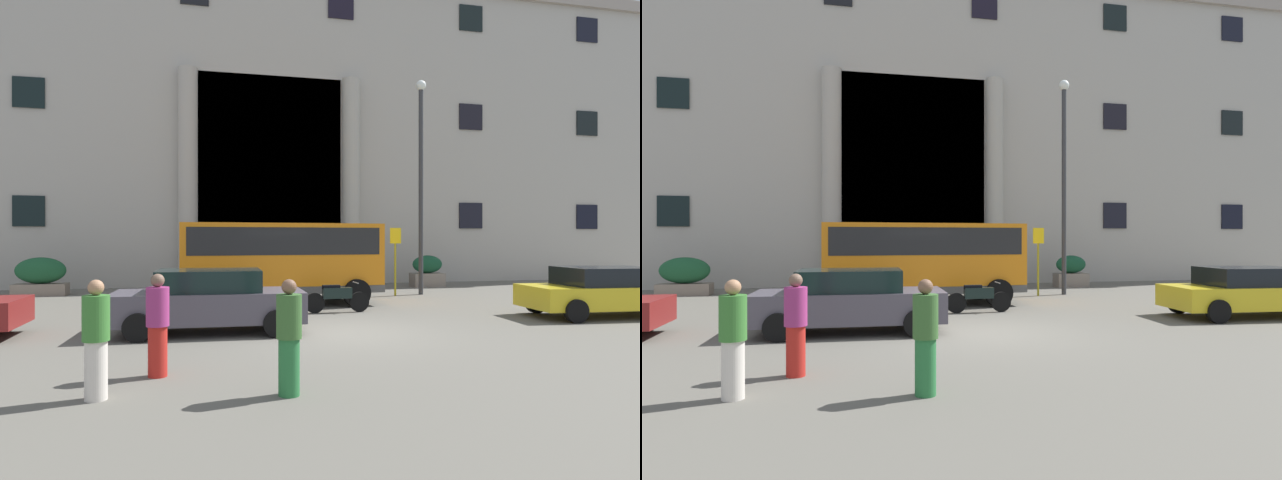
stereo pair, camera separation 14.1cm
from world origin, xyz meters
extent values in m
cube|color=#5C5951|center=(0.00, 0.00, -0.06)|extent=(80.00, 64.00, 0.12)
cube|color=#ABA79C|center=(0.00, 17.50, 7.70)|extent=(43.26, 9.00, 15.40)
cube|color=black|center=(0.07, 13.06, 4.96)|extent=(6.78, 0.12, 9.93)
cylinder|color=#AAA398|center=(-3.76, 12.75, 4.96)|extent=(0.88, 0.88, 9.93)
cylinder|color=#ABA79B|center=(3.90, 12.75, 4.96)|extent=(0.88, 0.88, 9.93)
cube|color=black|center=(-10.38, 12.96, 3.39)|extent=(1.28, 0.08, 1.32)
cube|color=black|center=(10.38, 12.96, 3.39)|extent=(1.28, 0.08, 1.32)
cube|color=black|center=(17.31, 12.96, 3.39)|extent=(1.28, 0.08, 1.32)
cube|color=black|center=(-10.38, 12.96, 8.47)|extent=(1.28, 0.08, 1.32)
cube|color=black|center=(10.38, 12.96, 8.47)|extent=(1.28, 0.08, 1.32)
cube|color=black|center=(17.31, 12.96, 8.47)|extent=(1.28, 0.08, 1.32)
cube|color=black|center=(3.46, 12.96, 13.55)|extent=(1.28, 0.08, 1.32)
cube|color=black|center=(10.38, 12.96, 13.55)|extent=(1.28, 0.08, 1.32)
cube|color=black|center=(17.31, 12.96, 13.55)|extent=(1.28, 0.08, 1.32)
cube|color=orange|center=(-0.60, 5.50, 1.57)|extent=(6.56, 2.48, 2.24)
cube|color=black|center=(-0.60, 5.50, 2.12)|extent=(6.17, 2.50, 0.86)
cube|color=black|center=(2.58, 5.60, 1.93)|extent=(0.12, 1.91, 1.08)
cube|color=#4C4B49|center=(-0.60, 5.50, 0.57)|extent=(6.56, 2.52, 0.24)
cylinder|color=black|center=(1.63, 6.71, 0.45)|extent=(0.91, 0.31, 0.90)
cylinder|color=black|center=(1.71, 4.44, 0.45)|extent=(0.91, 0.31, 0.90)
cylinder|color=black|center=(-2.90, 6.56, 0.45)|extent=(0.91, 0.31, 0.90)
cylinder|color=black|center=(-2.83, 4.29, 0.45)|extent=(0.91, 0.31, 0.90)
cylinder|color=#99961C|center=(4.13, 7.36, 1.28)|extent=(0.08, 0.08, 2.57)
cube|color=yellow|center=(4.13, 7.33, 2.32)|extent=(0.44, 0.03, 0.60)
cube|color=gray|center=(3.23, 10.79, 0.24)|extent=(1.69, 0.98, 0.48)
ellipsoid|color=#224A21|center=(3.23, 10.79, 0.95)|extent=(1.63, 0.88, 0.94)
cube|color=gray|center=(0.06, 10.71, 0.32)|extent=(2.11, 0.91, 0.64)
ellipsoid|color=#2D5C2D|center=(0.06, 10.71, 1.02)|extent=(2.03, 0.82, 0.77)
cube|color=gray|center=(-9.22, 10.38, 0.23)|extent=(1.92, 0.82, 0.46)
ellipsoid|color=#1A4E2C|center=(-9.22, 10.38, 0.97)|extent=(1.84, 0.74, 1.02)
cube|color=gray|center=(6.95, 10.66, 0.31)|extent=(1.48, 0.77, 0.62)
ellipsoid|color=#16462C|center=(6.95, 10.66, 1.03)|extent=(1.42, 0.69, 0.82)
cube|color=#49444F|center=(-2.98, 0.75, 0.62)|extent=(4.42, 1.99, 0.70)
cube|color=black|center=(-2.98, 0.75, 1.22)|extent=(2.40, 1.70, 0.50)
cylinder|color=black|center=(-1.47, 1.63, 0.31)|extent=(0.63, 0.22, 0.62)
cylinder|color=black|center=(-1.53, -0.22, 0.31)|extent=(0.63, 0.22, 0.62)
cylinder|color=black|center=(-4.43, 1.72, 0.31)|extent=(0.63, 0.22, 0.62)
cylinder|color=black|center=(-4.49, -0.12, 0.31)|extent=(0.63, 0.22, 0.62)
cube|color=gold|center=(7.97, 0.89, 0.58)|extent=(4.71, 2.20, 0.62)
cube|color=black|center=(7.97, 0.89, 1.14)|extent=(2.59, 1.83, 0.51)
cylinder|color=black|center=(9.59, 1.72, 0.31)|extent=(0.63, 0.24, 0.62)
cylinder|color=black|center=(6.48, 1.94, 0.31)|extent=(0.63, 0.24, 0.62)
cylinder|color=black|center=(6.35, 0.06, 0.31)|extent=(0.63, 0.24, 0.62)
cylinder|color=black|center=(-7.71, 1.95, 0.31)|extent=(0.62, 0.20, 0.62)
cylinder|color=black|center=(-4.11, 3.49, 0.30)|extent=(0.61, 0.22, 0.60)
cylinder|color=black|center=(-5.55, 3.19, 0.30)|extent=(0.61, 0.24, 0.60)
cube|color=black|center=(-4.83, 3.34, 0.58)|extent=(0.96, 0.42, 0.32)
cube|color=black|center=(-5.01, 3.30, 0.76)|extent=(0.55, 0.30, 0.12)
cylinder|color=#A5A5A8|center=(-4.23, 3.46, 0.88)|extent=(0.14, 0.54, 0.03)
cylinder|color=black|center=(1.46, 3.33, 0.30)|extent=(0.60, 0.11, 0.60)
cylinder|color=black|center=(0.09, 3.34, 0.30)|extent=(0.60, 0.13, 0.60)
cube|color=black|center=(0.77, 3.34, 0.58)|extent=(0.88, 0.25, 0.32)
cube|color=black|center=(0.59, 3.34, 0.76)|extent=(0.52, 0.20, 0.12)
cylinder|color=#A5A5A8|center=(1.35, 3.33, 0.88)|extent=(0.04, 0.55, 0.03)
cylinder|color=black|center=(-1.50, 3.33, 0.30)|extent=(0.61, 0.19, 0.60)
cylinder|color=black|center=(-2.82, 3.54, 0.30)|extent=(0.61, 0.21, 0.60)
cube|color=#283997|center=(-2.16, 3.43, 0.58)|extent=(0.88, 0.37, 0.32)
cube|color=black|center=(-2.34, 3.46, 0.76)|extent=(0.55, 0.28, 0.12)
cylinder|color=#A5A5A8|center=(-1.61, 3.34, 0.88)|extent=(0.12, 0.55, 0.03)
cylinder|color=beige|center=(-4.57, -4.19, 0.40)|extent=(0.30, 0.30, 0.80)
cylinder|color=#35732D|center=(-4.57, -4.19, 1.11)|extent=(0.36, 0.36, 0.62)
sphere|color=#A37452|center=(-4.57, -4.19, 1.53)|extent=(0.21, 0.21, 0.21)
cylinder|color=#287039|center=(-1.98, -4.58, 0.40)|extent=(0.30, 0.30, 0.80)
cylinder|color=#36612C|center=(-1.98, -4.58, 1.11)|extent=(0.36, 0.36, 0.62)
sphere|color=brown|center=(-1.98, -4.58, 1.52)|extent=(0.21, 0.21, 0.21)
cylinder|color=red|center=(-3.85, -3.11, 0.40)|extent=(0.30, 0.30, 0.80)
cylinder|color=#9A2E6E|center=(-3.85, -3.11, 1.11)|extent=(0.36, 0.36, 0.62)
sphere|color=brown|center=(-3.85, -3.11, 1.53)|extent=(0.21, 0.21, 0.21)
cylinder|color=#313337|center=(5.28, 7.56, 4.03)|extent=(0.18, 0.18, 8.06)
sphere|color=white|center=(5.28, 7.56, 8.24)|extent=(0.40, 0.40, 0.40)
camera|label=1|loc=(-3.18, -11.88, 2.19)|focal=29.70mm
camera|label=2|loc=(-3.04, -11.91, 2.19)|focal=29.70mm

